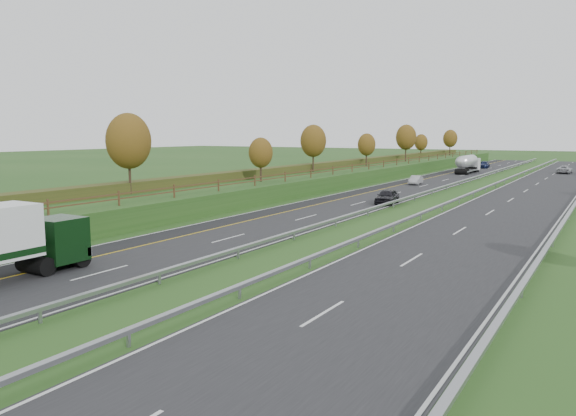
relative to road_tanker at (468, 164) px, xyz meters
The scene contains 16 objects.
ground 46.98m from the road_tanker, 80.92° to the right, with size 400.00×400.00×0.00m, color #254C1B.
near_carriageway 41.40m from the road_tanker, 90.82° to the right, with size 10.50×200.00×0.04m, color black.
far_carriageway 44.35m from the road_tanker, 68.96° to the right, with size 10.50×200.00×0.04m, color black.
hard_shoulder 41.63m from the road_tanker, 95.99° to the right, with size 3.00×200.00×0.04m, color black.
lane_markings 41.92m from the road_tanker, 82.03° to the right, with size 26.75×200.00×0.01m.
embankment_left 43.54m from the road_tanker, 108.19° to the right, with size 12.00×200.00×2.00m, color #254C1B.
hedge_left 44.20m from the road_tanker, 110.66° to the right, with size 2.20×180.00×1.10m, color #323C18.
fence_left 42.76m from the road_tanker, 102.28° to the right, with size 0.12×189.06×1.20m.
median_barrier_near 41.69m from the road_tanker, 82.96° to the right, with size 0.32×200.00×0.71m.
median_barrier_far 42.62m from the road_tanker, 76.14° to the right, with size 0.32×200.00×0.71m.
trees_left 46.86m from the road_tanker, 106.48° to the right, with size 6.64×164.30×7.66m.
road_tanker is the anchor object (origin of this frame).
car_dark_near 53.20m from the road_tanker, 86.21° to the right, with size 1.92×4.76×1.62m, color black.
car_silver_mid 28.71m from the road_tanker, 92.21° to the right, with size 1.41×4.05×1.34m, color #ACACB1.
car_small_far 17.59m from the road_tanker, 91.67° to the left, with size 2.04×5.03×1.46m, color #141E41.
car_oncoming 18.37m from the road_tanker, 27.36° to the left, with size 2.49×5.39×1.50m, color #B5B5BA.
Camera 1 is at (25.89, -10.02, 7.82)m, focal length 35.00 mm.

